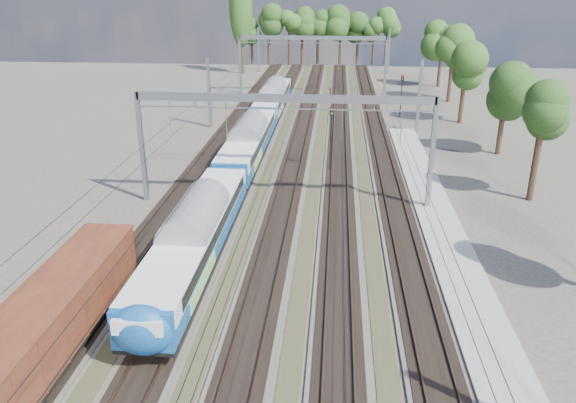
# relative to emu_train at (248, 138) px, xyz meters

# --- Properties ---
(track_bed) EXTENTS (21.00, 130.00, 0.34)m
(track_bed) POSITION_rel_emu_train_xyz_m (4.50, 4.69, -2.57)
(track_bed) COLOR #47423A
(track_bed) RESTS_ON ground
(platform) EXTENTS (3.00, 70.00, 0.30)m
(platform) POSITION_rel_emu_train_xyz_m (16.50, -20.31, -2.52)
(platform) COLOR gray
(platform) RESTS_ON ground
(catenary) EXTENTS (25.65, 130.00, 9.00)m
(catenary) POSITION_rel_emu_train_xyz_m (4.83, 12.37, 3.73)
(catenary) COLOR gray
(catenary) RESTS_ON ground
(tree_belt) EXTENTS (39.83, 98.41, 11.53)m
(tree_belt) POSITION_rel_emu_train_xyz_m (10.56, 54.21, 5.17)
(tree_belt) COLOR black
(tree_belt) RESTS_ON ground
(poplar) EXTENTS (4.40, 4.40, 19.04)m
(poplar) POSITION_rel_emu_train_xyz_m (-10.00, 57.69, 9.22)
(poplar) COLOR black
(poplar) RESTS_ON ground
(emu_train) EXTENTS (3.10, 65.52, 4.53)m
(emu_train) POSITION_rel_emu_train_xyz_m (0.00, 0.00, 0.00)
(emu_train) COLOR black
(emu_train) RESTS_ON ground
(freight_boxcar) EXTENTS (2.94, 14.19, 3.66)m
(freight_boxcar) POSITION_rel_emu_train_xyz_m (-4.50, -30.80, -0.44)
(freight_boxcar) COLOR black
(freight_boxcar) RESTS_ON ground
(worker) EXTENTS (0.59, 0.75, 1.80)m
(worker) POSITION_rel_emu_train_xyz_m (7.56, 32.55, -1.77)
(worker) COLOR black
(worker) RESTS_ON ground
(signal_near) EXTENTS (0.43, 0.39, 6.22)m
(signal_near) POSITION_rel_emu_train_xyz_m (8.12, -1.60, 1.27)
(signal_near) COLOR black
(signal_near) RESTS_ON ground
(signal_far) EXTENTS (0.39, 0.36, 5.53)m
(signal_far) POSITION_rel_emu_train_xyz_m (17.03, 22.21, 0.83)
(signal_far) COLOR black
(signal_far) RESTS_ON ground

